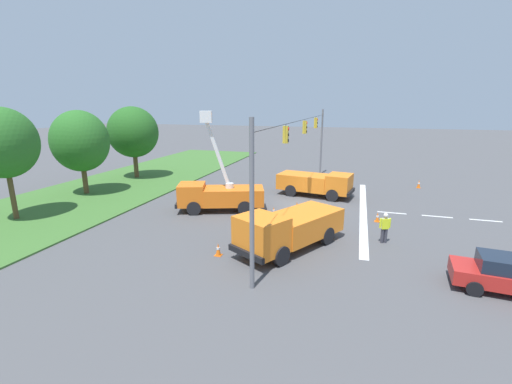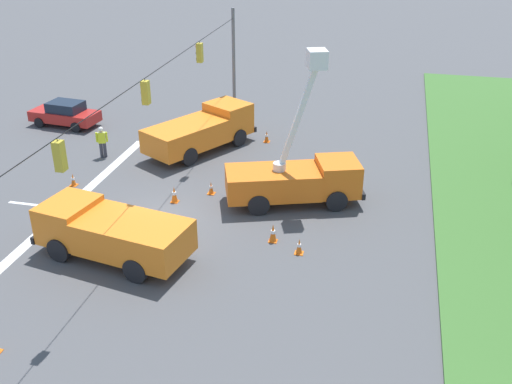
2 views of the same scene
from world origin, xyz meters
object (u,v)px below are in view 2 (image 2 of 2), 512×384
traffic_cone_foreground_right (174,194)px  utility_truck_support_near (111,232)px  utility_truck_support_far (202,130)px  traffic_cone_lane_edge_a (267,137)px  traffic_cone_far_left (299,246)px  road_worker (102,140)px  traffic_cone_foreground_left (211,188)px  utility_truck_bucket_lift (296,177)px  sedan_red (65,114)px  traffic_cone_mid_left (73,180)px  traffic_cone_lane_edge_b (273,233)px

traffic_cone_foreground_right → utility_truck_support_near: bearing=-7.9°
utility_truck_support_far → traffic_cone_lane_edge_a: size_ratio=10.10×
utility_truck_support_far → traffic_cone_far_left: 12.21m
road_worker → traffic_cone_foreground_left: 7.84m
utility_truck_bucket_lift → sedan_red: utility_truck_bucket_lift is taller
utility_truck_bucket_lift → traffic_cone_foreground_left: size_ratio=11.25×
utility_truck_bucket_lift → traffic_cone_foreground_right: 5.83m
utility_truck_bucket_lift → traffic_cone_mid_left: utility_truck_bucket_lift is taller
utility_truck_support_far → sedan_red: bearing=-100.8°
utility_truck_bucket_lift → utility_truck_support_far: utility_truck_bucket_lift is taller
traffic_cone_lane_edge_a → traffic_cone_foreground_left: bearing=-9.1°
utility_truck_bucket_lift → sedan_red: (-7.20, -15.97, -0.55)m
road_worker → traffic_cone_lane_edge_b: 12.98m
traffic_cone_mid_left → utility_truck_support_near: bearing=40.7°
traffic_cone_lane_edge_b → traffic_cone_far_left: 1.41m
utility_truck_support_far → traffic_cone_lane_edge_b: size_ratio=8.63×
traffic_cone_mid_left → traffic_cone_far_left: (3.73, 12.10, 0.01)m
sedan_red → traffic_cone_lane_edge_a: (-0.12, 12.98, -0.45)m
traffic_cone_foreground_left → traffic_cone_lane_edge_a: (-7.34, 1.18, 0.03)m
sedan_red → road_worker: size_ratio=2.52×
utility_truck_support_near → sedan_red: utility_truck_support_near is taller
sedan_red → traffic_cone_foreground_right: size_ratio=5.54×
utility_truck_support_far → sedan_red: size_ratio=1.58×
traffic_cone_lane_edge_a → traffic_cone_far_left: size_ratio=1.03×
traffic_cone_lane_edge_a → road_worker: bearing=-62.8°
traffic_cone_foreground_right → traffic_cone_far_left: traffic_cone_foreground_right is taller
road_worker → traffic_cone_foreground_right: 7.20m
road_worker → utility_truck_bucket_lift: bearing=75.1°
utility_truck_support_far → traffic_cone_foreground_right: 6.70m
sedan_red → traffic_cone_mid_left: (7.91, 4.78, -0.47)m
road_worker → traffic_cone_far_left: 14.39m
road_worker → traffic_cone_mid_left: size_ratio=2.71×
sedan_red → traffic_cone_far_left: size_ratio=6.57×
utility_truck_bucket_lift → traffic_cone_foreground_right: bearing=-77.3°
utility_truck_support_far → sedan_red: 9.84m
utility_truck_support_near → traffic_cone_far_left: utility_truck_support_near is taller
utility_truck_bucket_lift → traffic_cone_foreground_left: 4.30m
utility_truck_support_near → traffic_cone_lane_edge_b: size_ratio=8.14×
utility_truck_support_far → traffic_cone_foreground_right: bearing=6.1°
traffic_cone_far_left → traffic_cone_lane_edge_b: bearing=-119.2°
sedan_red → traffic_cone_lane_edge_b: 19.11m
road_worker → traffic_cone_mid_left: 3.80m
traffic_cone_lane_edge_b → traffic_cone_far_left: size_ratio=1.20×
traffic_cone_foreground_left → traffic_cone_foreground_right: size_ratio=0.80×
utility_truck_bucket_lift → traffic_cone_lane_edge_a: bearing=-157.8°
utility_truck_support_far → traffic_cone_mid_left: utility_truck_support_far is taller
traffic_cone_lane_edge_b → traffic_cone_far_left: traffic_cone_lane_edge_b is taller
traffic_cone_lane_edge_b → traffic_cone_foreground_right: bearing=-115.2°
traffic_cone_foreground_right → traffic_cone_lane_edge_a: bearing=163.0°
utility_truck_support_near → traffic_cone_mid_left: size_ratio=10.18×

